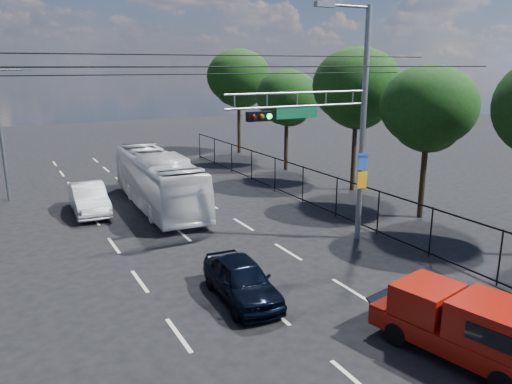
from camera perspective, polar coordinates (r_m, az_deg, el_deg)
ground at (r=12.78m, az=11.47°, el=-20.56°), size 120.00×120.00×0.00m
lane_markings at (r=24.12m, az=-10.01°, el=-3.39°), size 6.12×38.00×0.01m
signal_mast at (r=20.16m, az=9.53°, el=8.41°), size 6.43×0.39×9.50m
streetlight_left at (r=30.13m, az=-26.86°, el=6.48°), size 2.09×0.22×7.08m
utility_wires at (r=18.14m, az=-5.75°, el=14.19°), size 22.00×5.04×0.74m
fence_right at (r=25.57m, az=7.61°, el=0.11°), size 0.06×34.03×2.00m
tree_right_b at (r=24.92m, az=19.08°, el=8.49°), size 4.50×4.50×7.31m
tree_right_c at (r=29.67m, az=11.44°, el=11.10°), size 5.10×5.10×8.29m
tree_right_d at (r=35.21m, az=3.54°, el=10.38°), size 4.32×4.32×7.02m
tree_right_e at (r=42.27m, az=-1.99°, el=12.52°), size 5.28×5.28×8.58m
red_pickup at (r=13.96m, az=22.90°, el=-13.81°), size 2.66×4.94×1.75m
navy_hatchback at (r=15.99m, az=-1.67°, el=-9.98°), size 1.87×4.04×1.34m
white_bus at (r=26.49m, az=-11.12°, el=1.33°), size 2.76×10.29×2.84m
white_van at (r=26.40m, az=-18.55°, el=-0.73°), size 1.74×4.54×1.48m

